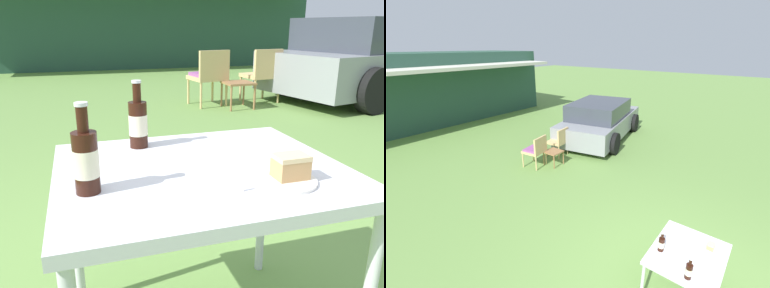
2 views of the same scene
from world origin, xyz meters
The scene contains 10 objects.
cabin_building centered at (1.03, 11.31, 1.41)m, with size 11.31×4.48×2.79m.
parked_car centered at (4.51, 4.22, 0.64)m, with size 4.19×2.61×1.31m.
wicker_chair_cushioned centered at (1.57, 4.31, 0.49)m, with size 0.57×0.56×0.85m.
wicker_chair_plain centered at (2.47, 4.29, 0.49)m, with size 0.55×0.54×0.85m.
garden_side_table centered at (1.93, 4.02, 0.34)m, with size 0.42×0.43×0.39m.
patio_table centered at (0.00, 0.00, 0.67)m, with size 0.95×0.79×0.74m.
cake_on_plate centered at (0.21, -0.19, 0.77)m, with size 0.21×0.21×0.08m.
cola_bottle_near centered at (-0.16, 0.28, 0.84)m, with size 0.07×0.07×0.26m.
cola_bottle_far centered at (-0.37, -0.10, 0.84)m, with size 0.07×0.07×0.26m.
fork centered at (0.15, -0.20, 0.74)m, with size 0.19×0.04×0.01m.
Camera 1 is at (-0.37, -1.12, 1.19)m, focal length 35.00 mm.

